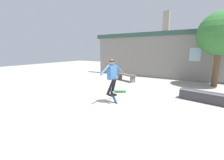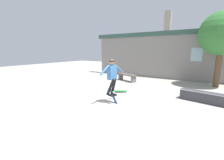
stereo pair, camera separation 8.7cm
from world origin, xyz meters
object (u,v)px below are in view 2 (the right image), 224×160
(park_bench, at_px, (127,76))
(skate_ledge, at_px, (208,98))
(skater, at_px, (112,74))
(skateboard_resting, at_px, (119,91))
(tree_right, at_px, (223,34))
(skateboard_flipping, at_px, (114,99))

(park_bench, bearing_deg, skate_ledge, -3.76)
(park_bench, relative_size, skate_ledge, 0.77)
(skater, bearing_deg, park_bench, 125.47)
(park_bench, relative_size, skateboard_resting, 2.10)
(skate_ledge, bearing_deg, tree_right, 94.97)
(park_bench, relative_size, skateboard_flipping, 2.02)
(park_bench, bearing_deg, skater, -48.94)
(tree_right, distance_m, skateboard_flipping, 7.37)
(skater, height_order, skateboard_resting, skater)
(tree_right, xyz_separation_m, skateboard_flipping, (-3.72, -5.66, -2.91))
(tree_right, distance_m, skate_ledge, 4.65)
(skater, relative_size, skateboard_flipping, 1.80)
(park_bench, height_order, skateboard_flipping, skateboard_flipping)
(skateboard_resting, bearing_deg, skateboard_flipping, -95.82)
(tree_right, bearing_deg, park_bench, -166.52)
(tree_right, relative_size, skateboard_flipping, 5.30)
(tree_right, height_order, skateboard_flipping, tree_right)
(park_bench, height_order, skater, skater)
(tree_right, xyz_separation_m, skate_ledge, (-0.42, -3.65, -2.85))
(skateboard_flipping, bearing_deg, skate_ledge, 48.21)
(park_bench, height_order, skate_ledge, park_bench)
(tree_right, height_order, skateboard_resting, tree_right)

